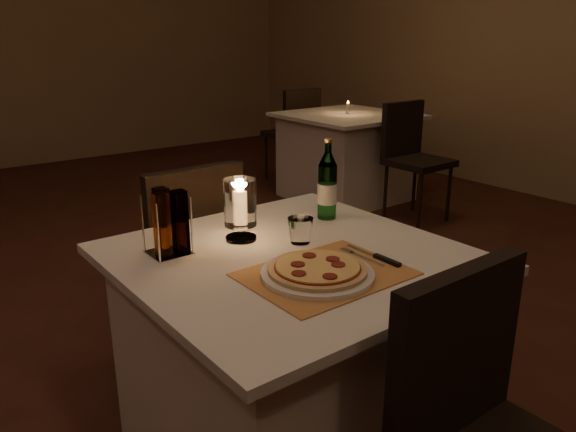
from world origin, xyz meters
TOP-DOWN VIEW (x-y plane):
  - main_table at (0.25, -0.31)m, footprint 1.00×1.00m
  - chair_near at (0.25, -1.03)m, footprint 0.42×0.42m
  - chair_far at (0.25, 0.40)m, footprint 0.42×0.42m
  - placemat at (0.23, -0.49)m, footprint 0.45×0.34m
  - plate at (0.20, -0.49)m, footprint 0.32×0.32m
  - pizza at (0.20, -0.49)m, footprint 0.28×0.28m
  - fork at (0.40, -0.46)m, footprint 0.02×0.18m
  - knife at (0.43, -0.52)m, footprint 0.02×0.22m
  - tumbler at (0.34, -0.25)m, footprint 0.08×0.08m
  - water_bottle at (0.58, -0.11)m, footprint 0.07×0.07m
  - hurricane_candle at (0.20, -0.10)m, footprint 0.11×0.11m
  - cruet_caddy at (-0.05, -0.08)m, footprint 0.12×0.12m
  - neighbor_table_right at (2.60, 1.91)m, footprint 1.00×1.00m
  - neighbor_chair_ra at (2.60, 1.20)m, footprint 0.42×0.42m
  - neighbor_chair_rb at (2.60, 2.63)m, footprint 0.42×0.42m
  - neighbor_candle_right at (2.60, 1.91)m, footprint 0.03×0.03m

SIDE VIEW (x-z plane):
  - main_table at x=0.25m, z-range 0.00..0.74m
  - neighbor_table_right at x=2.60m, z-range 0.00..0.74m
  - chair_near at x=0.25m, z-range 0.10..1.00m
  - chair_far at x=0.25m, z-range 0.10..1.00m
  - neighbor_chair_ra at x=2.60m, z-range 0.10..1.00m
  - neighbor_chair_rb at x=2.60m, z-range 0.10..1.00m
  - placemat at x=0.23m, z-range 0.74..0.74m
  - fork at x=0.40m, z-range 0.74..0.75m
  - knife at x=0.43m, z-range 0.74..0.76m
  - plate at x=0.20m, z-range 0.74..0.76m
  - pizza at x=0.20m, z-range 0.76..0.78m
  - tumbler at x=0.34m, z-range 0.74..0.82m
  - neighbor_candle_right at x=2.60m, z-range 0.73..0.84m
  - cruet_caddy at x=-0.05m, z-range 0.73..0.94m
  - water_bottle at x=0.58m, z-range 0.71..1.01m
  - hurricane_candle at x=0.20m, z-range 0.76..0.96m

